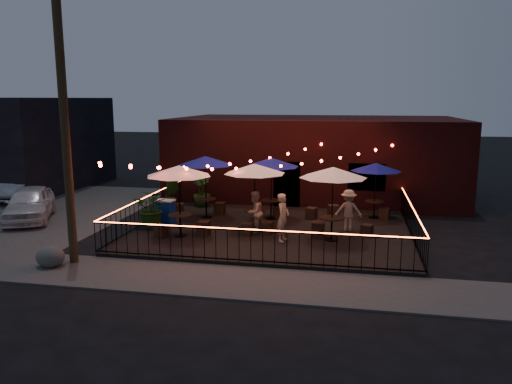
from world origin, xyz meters
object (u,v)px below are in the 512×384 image
at_px(cafe_table_0, 179,172).
at_px(cafe_table_4, 333,173).
at_px(cafe_table_1, 205,162).
at_px(cooler, 166,211).
at_px(boulder, 50,257).
at_px(cafe_table_5, 376,168).
at_px(cafe_table_3, 271,163).
at_px(cafe_table_2, 255,170).
at_px(utility_pole, 65,132).

bearing_deg(cafe_table_0, cafe_table_4, 5.66).
relative_size(cafe_table_1, cooler, 3.28).
relative_size(cafe_table_0, cooler, 2.77).
bearing_deg(cooler, boulder, -98.84).
relative_size(cafe_table_4, cafe_table_5, 1.19).
bearing_deg(cafe_table_4, cafe_table_3, 133.40).
bearing_deg(boulder, cafe_table_1, 65.95).
bearing_deg(boulder, cafe_table_3, 50.74).
height_order(cafe_table_3, cafe_table_4, cafe_table_4).
height_order(cafe_table_2, boulder, cafe_table_2).
relative_size(cafe_table_1, cafe_table_4, 1.12).
height_order(cafe_table_2, cafe_table_3, cafe_table_2).
height_order(cafe_table_1, cafe_table_5, cafe_table_1).
xyz_separation_m(cafe_table_1, cafe_table_2, (2.36, -1.68, -0.04)).
distance_m(cafe_table_2, cafe_table_5, 5.29).
relative_size(cafe_table_1, cafe_table_3, 1.03).
height_order(utility_pole, cafe_table_0, utility_pole).
bearing_deg(cafe_table_3, cafe_table_0, -130.20).
bearing_deg(cafe_table_3, boulder, -129.26).
bearing_deg(cafe_table_4, cooler, 169.32).
bearing_deg(cafe_table_1, cafe_table_3, 6.53).
distance_m(cafe_table_2, cafe_table_3, 2.00).
xyz_separation_m(cafe_table_1, cafe_table_3, (2.65, 0.30, -0.04)).
xyz_separation_m(utility_pole, cafe_table_5, (9.20, 7.18, -1.79)).
height_order(utility_pole, cafe_table_3, utility_pole).
height_order(cafe_table_0, cafe_table_3, cafe_table_0).
bearing_deg(cafe_table_1, cafe_table_0, -91.59).
relative_size(utility_pole, cafe_table_4, 2.98).
height_order(cafe_table_4, boulder, cafe_table_4).
xyz_separation_m(cafe_table_0, cafe_table_4, (5.28, 0.52, 0.02)).
distance_m(cafe_table_1, boulder, 7.39).
bearing_deg(cafe_table_3, cafe_table_2, -98.24).
bearing_deg(cafe_table_4, cafe_table_2, 165.72).
relative_size(cafe_table_1, cafe_table_5, 1.32).
bearing_deg(utility_pole, boulder, -130.86).
relative_size(cafe_table_0, cafe_table_4, 0.94).
relative_size(cafe_table_3, boulder, 3.31).
bearing_deg(cafe_table_0, cafe_table_1, 88.41).
xyz_separation_m(cafe_table_4, cafe_table_5, (1.57, 3.64, -0.26)).
distance_m(cafe_table_1, cafe_table_4, 5.73).
bearing_deg(cafe_table_4, utility_pole, -155.11).
relative_size(cafe_table_4, boulder, 3.07).
distance_m(cafe_table_3, boulder, 8.98).
xyz_separation_m(utility_pole, cooler, (1.13, 4.77, -3.39)).
distance_m(cafe_table_0, cafe_table_2, 2.74).
relative_size(cafe_table_0, cafe_table_1, 0.84).
height_order(utility_pole, cafe_table_4, utility_pole).
height_order(cafe_table_4, cafe_table_5, cafe_table_4).
xyz_separation_m(cafe_table_3, cafe_table_5, (4.12, 0.93, -0.21)).
xyz_separation_m(cafe_table_2, cafe_table_4, (2.84, -0.72, 0.05)).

